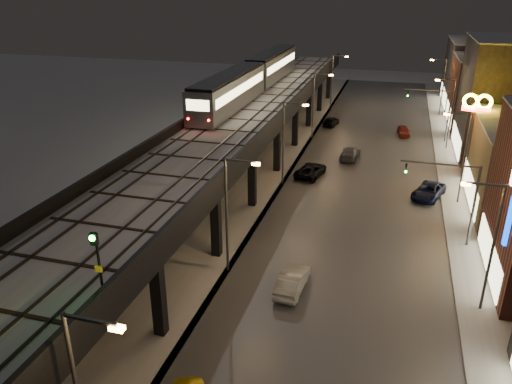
# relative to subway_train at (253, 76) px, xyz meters

# --- Properties ---
(road_surface) EXTENTS (17.00, 120.00, 0.06)m
(road_surface) POSITION_rel_subway_train_xyz_m (16.00, -11.75, -8.51)
(road_surface) COLOR #46474D
(road_surface) RESTS_ON ground
(sidewalk_right) EXTENTS (4.00, 120.00, 0.14)m
(sidewalk_right) POSITION_rel_subway_train_xyz_m (26.00, -11.75, -8.47)
(sidewalk_right) COLOR #9FA1A8
(sidewalk_right) RESTS_ON ground
(under_viaduct_pavement) EXTENTS (11.00, 120.00, 0.06)m
(under_viaduct_pavement) POSITION_rel_subway_train_xyz_m (2.50, -11.75, -8.51)
(under_viaduct_pavement) COLOR #9FA1A8
(under_viaduct_pavement) RESTS_ON ground
(elevated_viaduct) EXTENTS (9.00, 100.00, 6.30)m
(elevated_viaduct) POSITION_rel_subway_train_xyz_m (2.50, -14.90, -2.93)
(elevated_viaduct) COLOR black
(elevated_viaduct) RESTS_ON ground
(viaduct_trackbed) EXTENTS (8.40, 100.00, 0.32)m
(viaduct_trackbed) POSITION_rel_subway_train_xyz_m (2.49, -14.77, -2.16)
(viaduct_trackbed) COLOR #B2B7C1
(viaduct_trackbed) RESTS_ON elevated_viaduct
(viaduct_parapet_streetside) EXTENTS (0.30, 100.00, 1.10)m
(viaduct_parapet_streetside) POSITION_rel_subway_train_xyz_m (6.85, -14.75, -1.69)
(viaduct_parapet_streetside) COLOR black
(viaduct_parapet_streetside) RESTS_ON elevated_viaduct
(viaduct_parapet_far) EXTENTS (0.30, 100.00, 1.10)m
(viaduct_parapet_far) POSITION_rel_subway_train_xyz_m (-1.85, -14.75, -1.69)
(viaduct_parapet_far) COLOR black
(viaduct_parapet_far) RESTS_ON elevated_viaduct
(building_e) EXTENTS (12.20, 12.20, 10.16)m
(building_e) POSITION_rel_subway_train_xyz_m (32.49, 15.25, -3.47)
(building_e) COLOR brown
(building_e) RESTS_ON ground
(building_f) EXTENTS (12.20, 16.20, 11.16)m
(building_f) POSITION_rel_subway_train_xyz_m (32.49, 29.25, -2.97)
(building_f) COLOR #2D2C30
(building_f) RESTS_ON ground
(streetlight_left_1) EXTENTS (2.57, 0.28, 9.00)m
(streetlight_left_1) POSITION_rel_subway_train_xyz_m (8.07, -33.75, -3.31)
(streetlight_left_1) COLOR #38383A
(streetlight_left_1) RESTS_ON ground
(streetlight_right_1) EXTENTS (2.56, 0.28, 9.00)m
(streetlight_right_1) POSITION_rel_subway_train_xyz_m (25.23, -33.75, -3.31)
(streetlight_right_1) COLOR #38383A
(streetlight_right_1) RESTS_ON ground
(streetlight_left_2) EXTENTS (2.57, 0.28, 9.00)m
(streetlight_left_2) POSITION_rel_subway_train_xyz_m (8.07, -15.75, -3.31)
(streetlight_left_2) COLOR #38383A
(streetlight_left_2) RESTS_ON ground
(streetlight_right_2) EXTENTS (2.56, 0.28, 9.00)m
(streetlight_right_2) POSITION_rel_subway_train_xyz_m (25.23, -15.75, -3.31)
(streetlight_right_2) COLOR #38383A
(streetlight_right_2) RESTS_ON ground
(streetlight_left_3) EXTENTS (2.57, 0.28, 9.00)m
(streetlight_left_3) POSITION_rel_subway_train_xyz_m (8.07, 2.25, -3.31)
(streetlight_left_3) COLOR #38383A
(streetlight_left_3) RESTS_ON ground
(streetlight_right_3) EXTENTS (2.56, 0.28, 9.00)m
(streetlight_right_3) POSITION_rel_subway_train_xyz_m (25.23, 2.25, -3.31)
(streetlight_right_3) COLOR #38383A
(streetlight_right_3) RESTS_ON ground
(streetlight_left_4) EXTENTS (2.57, 0.28, 9.00)m
(streetlight_left_4) POSITION_rel_subway_train_xyz_m (8.07, 20.25, -3.31)
(streetlight_left_4) COLOR #38383A
(streetlight_left_4) RESTS_ON ground
(streetlight_right_4) EXTENTS (2.56, 0.28, 9.00)m
(streetlight_right_4) POSITION_rel_subway_train_xyz_m (25.23, 20.25, -3.31)
(streetlight_right_4) COLOR #38383A
(streetlight_right_4) RESTS_ON ground
(traffic_light_rig_a) EXTENTS (6.10, 0.34, 7.00)m
(traffic_light_rig_a) POSITION_rel_subway_train_xyz_m (24.34, -24.75, -4.05)
(traffic_light_rig_a) COLOR #38383A
(traffic_light_rig_a) RESTS_ON ground
(traffic_light_rig_b) EXTENTS (6.10, 0.34, 7.00)m
(traffic_light_rig_b) POSITION_rel_subway_train_xyz_m (24.34, 5.25, -4.05)
(traffic_light_rig_b) COLOR #38383A
(traffic_light_rig_b) RESTS_ON ground
(subway_train) EXTENTS (3.24, 39.20, 3.88)m
(subway_train) POSITION_rel_subway_train_xyz_m (0.00, 0.00, 0.00)
(subway_train) COLOR gray
(subway_train) RESTS_ON viaduct_trackbed
(rail_signal) EXTENTS (0.38, 0.44, 3.25)m
(rail_signal) POSITION_rel_subway_train_xyz_m (6.40, -47.36, 0.39)
(rail_signal) COLOR black
(rail_signal) RESTS_ON viaduct_trackbed
(car_near_white) EXTENTS (1.82, 4.60, 1.49)m
(car_near_white) POSITION_rel_subway_train_xyz_m (13.01, -34.97, -7.80)
(car_near_white) COLOR #9F9FA1
(car_near_white) RESTS_ON ground
(car_mid_silver) EXTENTS (3.26, 5.48, 1.43)m
(car_mid_silver) POSITION_rel_subway_train_xyz_m (10.28, -12.50, -7.83)
(car_mid_silver) COLOR black
(car_mid_silver) RESTS_ON ground
(car_mid_dark) EXTENTS (2.32, 5.01, 1.42)m
(car_mid_dark) POSITION_rel_subway_train_xyz_m (13.87, -5.34, -7.84)
(car_mid_dark) COLOR #424449
(car_mid_dark) RESTS_ON ground
(car_far_white) EXTENTS (2.28, 4.27, 1.38)m
(car_far_white) POSITION_rel_subway_train_xyz_m (9.47, 9.27, -7.85)
(car_far_white) COLOR black
(car_far_white) RESTS_ON ground
(car_onc_dark) EXTENTS (3.88, 5.55, 1.41)m
(car_onc_dark) POSITION_rel_subway_train_xyz_m (22.72, -15.22, -7.84)
(car_onc_dark) COLOR black
(car_onc_dark) RESTS_ON ground
(car_onc_red) EXTENTS (2.06, 4.05, 1.32)m
(car_onc_red) POSITION_rel_subway_train_xyz_m (20.05, 6.87, -7.88)
(car_onc_red) COLOR maroon
(car_onc_red) RESTS_ON ground
(sign_mcdonalds) EXTENTS (2.90, 0.84, 9.80)m
(sign_mcdonalds) POSITION_rel_subway_train_xyz_m (26.50, -10.43, -0.60)
(sign_mcdonalds) COLOR #38383A
(sign_mcdonalds) RESTS_ON ground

